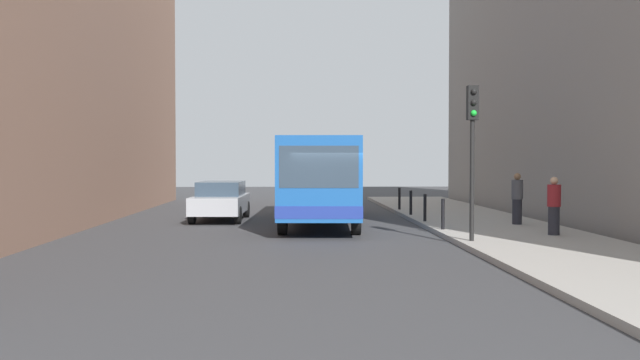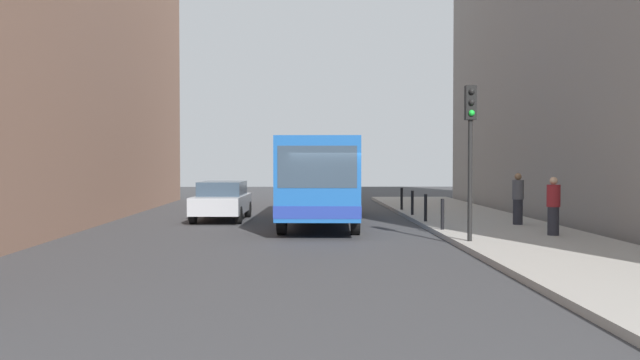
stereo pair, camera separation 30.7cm
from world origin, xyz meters
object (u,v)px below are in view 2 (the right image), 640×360
object	(u,v)px
bollard_mid	(426,208)
pedestrian_near_signal	(553,206)
bus	(321,176)
bollard_farthest	(402,199)
bollard_near	(442,214)
car_behind_bus	(314,189)
traffic_light	(470,133)
pedestrian_mid_sidewalk	(518,199)
bollard_far	(412,203)
car_beside_bus	(222,200)

from	to	relation	value
bollard_mid	pedestrian_near_signal	distance (m)	5.45
bus	bollard_farthest	bearing A→B (deg)	-124.77
bus	bollard_near	size ratio (longest dim) A/B	11.71
bus	bollard_near	xyz separation A→B (m)	(3.64, -4.02, -1.10)
car_behind_bus	bollard_farthest	xyz separation A→B (m)	(3.69, -6.13, -0.16)
traffic_light	pedestrian_mid_sidewalk	distance (m)	5.82
traffic_light	bollard_mid	world-z (taller)	traffic_light
car_behind_bus	pedestrian_near_signal	world-z (taller)	pedestrian_near_signal
bollard_near	bollard_far	size ratio (longest dim) A/B	1.00
pedestrian_near_signal	bollard_farthest	bearing A→B (deg)	-10.26
traffic_light	bollard_far	world-z (taller)	traffic_light
bollard_near	traffic_light	bearing A→B (deg)	-88.14
car_behind_bus	bollard_farthest	size ratio (longest dim) A/B	4.65
car_behind_bus	bollard_near	bearing A→B (deg)	104.58
bollard_mid	bollard_far	bearing A→B (deg)	90.00
traffic_light	bollard_far	distance (m)	9.24
bollard_mid	bollard_near	bearing A→B (deg)	-90.00
bus	traffic_light	world-z (taller)	traffic_light
bus	bollard_near	bearing A→B (deg)	134.82
bollard_mid	pedestrian_mid_sidewalk	bearing A→B (deg)	-24.38
car_behind_bus	bollard_mid	xyz separation A→B (m)	(3.69, -11.98, -0.16)
bollard_near	car_beside_bus	bearing A→B (deg)	144.75
pedestrian_mid_sidewalk	bollard_far	bearing A→B (deg)	-150.58
traffic_light	pedestrian_mid_sidewalk	size ratio (longest dim) A/B	2.40
car_beside_bus	bollard_far	distance (m)	7.40
bollard_near	car_behind_bus	bearing A→B (deg)	103.89
pedestrian_near_signal	pedestrian_mid_sidewalk	bearing A→B (deg)	-25.88
car_behind_bus	car_beside_bus	bearing A→B (deg)	69.83
pedestrian_near_signal	bollard_near	bearing A→B (deg)	33.23
traffic_light	bollard_near	distance (m)	3.90
car_beside_bus	pedestrian_mid_sidewalk	world-z (taller)	pedestrian_mid_sidewalk
bus	pedestrian_mid_sidewalk	bearing A→B (deg)	162.46
bollard_far	bollard_farthest	size ratio (longest dim) A/B	1.00
bollard_near	pedestrian_mid_sidewalk	xyz separation A→B (m)	(2.85, 1.63, 0.38)
bollard_far	pedestrian_near_signal	xyz separation A→B (m)	(2.82, -7.57, 0.35)
traffic_light	pedestrian_near_signal	distance (m)	3.66
traffic_light	bollard_near	xyz separation A→B (m)	(-0.10, 3.09, -2.38)
bollard_farthest	bollard_near	bearing A→B (deg)	-90.00
bollard_near	bollard_farthest	bearing A→B (deg)	90.00
traffic_light	bollard_farthest	distance (m)	12.09
pedestrian_near_signal	bollard_mid	bearing A→B (deg)	5.94
bus	bollard_mid	size ratio (longest dim) A/B	11.71
car_beside_bus	pedestrian_near_signal	size ratio (longest dim) A/B	2.68
bollard_far	pedestrian_mid_sidewalk	xyz separation A→B (m)	(2.85, -4.22, 0.38)
car_beside_bus	bollard_farthest	world-z (taller)	car_beside_bus
car_behind_bus	bollard_near	world-z (taller)	car_behind_bus
bollard_farthest	traffic_light	bearing A→B (deg)	-89.52
traffic_light	bollard_near	world-z (taller)	traffic_light
bollard_mid	pedestrian_near_signal	size ratio (longest dim) A/B	0.57
car_beside_bus	traffic_light	size ratio (longest dim) A/B	1.09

